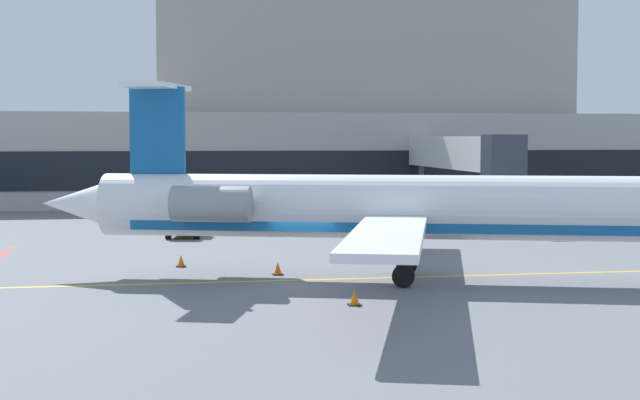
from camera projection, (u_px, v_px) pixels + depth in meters
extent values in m
cube|color=slate|center=(301.00, 284.00, 38.45)|extent=(120.00, 120.00, 0.10)
cube|color=yellow|center=(299.00, 280.00, 39.03)|extent=(108.00, 0.24, 0.01)
cube|color=red|center=(0.00, 257.00, 46.52)|extent=(0.30, 8.00, 0.01)
cube|color=#ADA89E|center=(306.00, 158.00, 85.09)|extent=(68.99, 12.86, 7.93)
cube|color=#9F9A91|center=(364.00, 50.00, 88.60)|extent=(38.59, 9.00, 12.26)
cube|color=black|center=(318.00, 170.00, 78.78)|extent=(66.23, 0.12, 3.16)
cube|color=silver|center=(452.00, 152.00, 70.52)|extent=(1.40, 19.63, 2.40)
cube|color=#2D333D|center=(504.00, 155.00, 59.98)|extent=(2.40, 2.00, 2.64)
cylinder|color=#4C4C51|center=(421.00, 186.00, 78.89)|extent=(0.44, 0.44, 3.54)
cylinder|color=#4C4C51|center=(494.00, 200.00, 61.85)|extent=(0.44, 0.44, 3.54)
cylinder|color=white|center=(440.00, 207.00, 38.47)|extent=(27.83, 10.90, 2.63)
cube|color=#145999|center=(440.00, 225.00, 38.52)|extent=(25.05, 9.81, 0.47)
cone|color=white|center=(81.00, 204.00, 40.46)|extent=(3.93, 3.15, 2.24)
cube|color=white|center=(406.00, 204.00, 46.11)|extent=(5.93, 12.47, 0.28)
cube|color=white|center=(388.00, 235.00, 31.33)|extent=(5.93, 12.47, 0.28)
cylinder|color=gray|center=(234.00, 197.00, 41.69)|extent=(3.44, 2.32, 1.45)
cylinder|color=gray|center=(211.00, 204.00, 37.58)|extent=(3.44, 2.32, 1.45)
cube|color=#145999|center=(157.00, 130.00, 39.80)|extent=(2.33, 0.93, 3.67)
cube|color=white|center=(157.00, 87.00, 39.68)|extent=(3.01, 4.57, 0.20)
cylinder|color=#3F3F44|center=(407.00, 244.00, 40.46)|extent=(0.20, 0.20, 1.29)
cylinder|color=black|center=(407.00, 264.00, 40.52)|extent=(0.96, 0.60, 0.90)
cylinder|color=#3F3F44|center=(403.00, 254.00, 37.08)|extent=(0.20, 0.20, 1.29)
cylinder|color=black|center=(403.00, 276.00, 37.14)|extent=(0.96, 0.60, 0.90)
cube|color=#E5B20C|center=(186.00, 226.00, 55.74)|extent=(2.37, 3.97, 0.64)
cube|color=#C3970A|center=(189.00, 210.00, 56.72)|extent=(1.77, 1.75, 1.07)
cylinder|color=black|center=(177.00, 229.00, 57.08)|extent=(0.41, 0.74, 0.70)
cylinder|color=black|center=(204.00, 229.00, 57.03)|extent=(0.41, 0.74, 0.70)
cylinder|color=black|center=(168.00, 233.00, 54.50)|extent=(0.41, 0.74, 0.70)
cylinder|color=black|center=(197.00, 233.00, 54.44)|extent=(0.41, 0.74, 0.70)
cylinder|color=white|center=(481.00, 197.00, 69.06)|extent=(6.24, 3.24, 2.30)
sphere|color=white|center=(517.00, 196.00, 70.04)|extent=(2.25, 2.25, 2.25)
sphere|color=white|center=(445.00, 198.00, 68.09)|extent=(2.25, 2.25, 2.25)
cube|color=#59595B|center=(458.00, 215.00, 68.85)|extent=(0.60, 2.07, 0.35)
cube|color=#59595B|center=(504.00, 215.00, 69.46)|extent=(0.60, 2.07, 0.35)
cone|color=orange|center=(181.00, 261.00, 43.00)|extent=(0.36, 0.36, 0.55)
cube|color=black|center=(181.00, 266.00, 43.01)|extent=(0.47, 0.47, 0.04)
cone|color=orange|center=(278.00, 268.00, 40.52)|extent=(0.36, 0.36, 0.55)
cube|color=black|center=(278.00, 274.00, 40.53)|extent=(0.47, 0.47, 0.04)
cone|color=orange|center=(355.00, 298.00, 33.19)|extent=(0.36, 0.36, 0.55)
cube|color=black|center=(355.00, 305.00, 33.21)|extent=(0.47, 0.47, 0.04)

